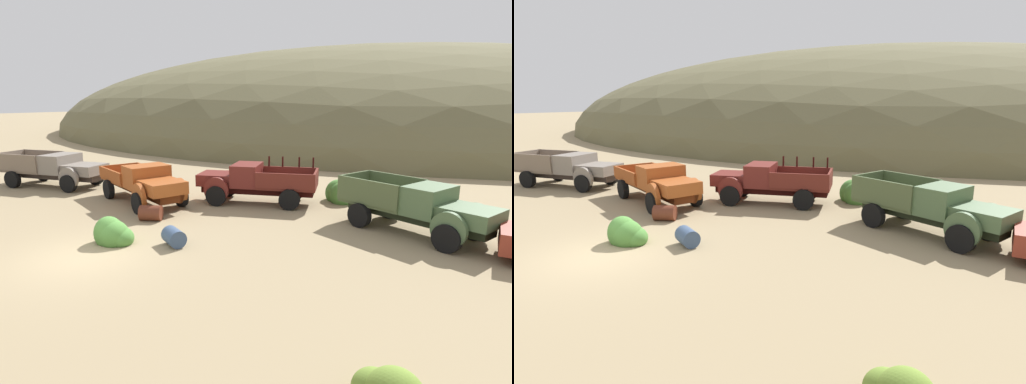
% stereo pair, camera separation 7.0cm
% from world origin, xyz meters
% --- Properties ---
extents(ground_plane, '(300.00, 300.00, 0.00)m').
position_xyz_m(ground_plane, '(0.00, 0.00, 0.00)').
color(ground_plane, '#998460').
extents(hill_distant, '(103.10, 78.92, 24.83)m').
position_xyz_m(hill_distant, '(-10.64, 57.33, 0.00)').
color(hill_distant, brown).
rests_on(hill_distant, ground).
extents(truck_primer_gray, '(6.67, 3.61, 1.91)m').
position_xyz_m(truck_primer_gray, '(-10.60, 6.00, 1.02)').
color(truck_primer_gray, '#3D322D').
rests_on(truck_primer_gray, ground).
extents(truck_oxide_orange, '(6.37, 3.92, 1.89)m').
position_xyz_m(truck_oxide_orange, '(-3.35, 5.82, 0.99)').
color(truck_oxide_orange, '#51220D').
rests_on(truck_oxide_orange, ground).
extents(truck_oxblood, '(5.97, 3.74, 2.16)m').
position_xyz_m(truck_oxblood, '(0.60, 8.68, 0.99)').
color(truck_oxblood, black).
rests_on(truck_oxblood, ground).
extents(truck_weathered_green, '(6.01, 3.75, 1.91)m').
position_xyz_m(truck_weathered_green, '(8.72, 7.87, 1.01)').
color(truck_weathered_green, '#232B1B').
rests_on(truck_weathered_green, ground).
extents(oil_drum_foreground, '(1.04, 0.92, 0.61)m').
position_xyz_m(oil_drum_foreground, '(1.71, 2.22, 0.31)').
color(oil_drum_foreground, '#384C6B').
rests_on(oil_drum_foreground, ground).
extents(oil_drum_tipped, '(1.08, 0.98, 0.64)m').
position_xyz_m(oil_drum_tipped, '(-1.17, 3.93, 0.32)').
color(oil_drum_tipped, '#5B2819').
rests_on(oil_drum_tipped, ground).
extents(bush_between_trucks, '(1.66, 1.55, 1.35)m').
position_xyz_m(bush_between_trucks, '(4.36, 11.15, 0.35)').
color(bush_between_trucks, '#4C8438').
rests_on(bush_between_trucks, ground).
extents(bush_front_left, '(1.47, 1.07, 1.21)m').
position_xyz_m(bush_front_left, '(-0.25, 1.29, 0.29)').
color(bush_front_left, '#4C8438').
rests_on(bush_front_left, ground).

